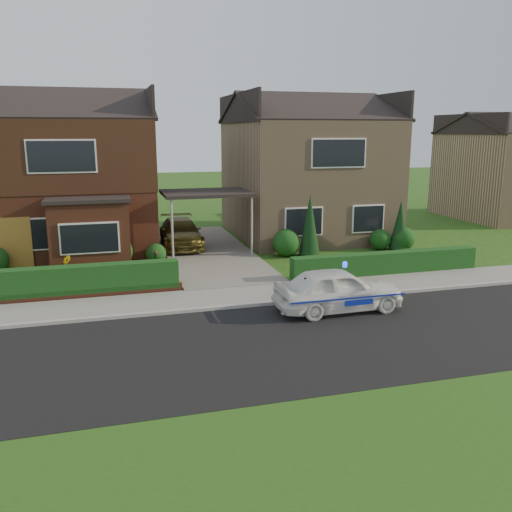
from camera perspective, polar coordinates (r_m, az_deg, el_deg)
name	(u,v)px	position (r m, az deg, el deg)	size (l,w,h in m)	color
ground	(286,343)	(14.24, 3.14, -9.09)	(120.00, 120.00, 0.00)	#1D4512
road	(286,343)	(14.24, 3.14, -9.09)	(60.00, 6.00, 0.02)	black
kerb	(254,305)	(16.95, -0.18, -5.17)	(60.00, 0.16, 0.12)	#9E9993
sidewalk	(246,296)	(17.92, -1.08, -4.19)	(60.00, 2.00, 0.10)	slate
grass_verge	(379,449)	(10.15, 12.78, -19.20)	(60.00, 4.00, 0.01)	#1D4512
driveway	(207,252)	(24.44, -5.16, 0.47)	(3.80, 12.00, 0.12)	#666059
house_left	(69,166)	(26.46, -19.09, 8.98)	(7.50, 9.53, 7.25)	brown
house_right	(306,165)	(28.37, 5.29, 9.56)	(7.50, 8.06, 7.25)	#9E7F61
carport_link	(206,194)	(23.97, -5.26, 6.51)	(3.80, 3.00, 2.77)	black
garage_door	(2,245)	(23.18, -25.17, 1.08)	(2.20, 0.10, 2.10)	brown
dwarf_wall	(63,296)	(18.57, -19.70, -3.94)	(7.70, 0.25, 0.36)	brown
hedge_left	(63,300)	(18.76, -19.63, -4.34)	(7.50, 0.55, 0.90)	black
hedge_right	(385,275)	(21.17, 13.43, -1.99)	(7.50, 0.55, 0.80)	black
shrub_left_mid	(116,252)	(22.27, -14.54, 0.44)	(1.32, 1.32, 1.32)	black
shrub_left_near	(156,254)	(22.70, -10.49, 0.25)	(0.84, 0.84, 0.84)	black
shrub_right_near	(286,243)	(23.60, 3.20, 1.39)	(1.20, 1.20, 1.20)	black
shrub_right_mid	(380,240)	(25.55, 12.94, 1.70)	(0.96, 0.96, 0.96)	black
shrub_right_far	(403,238)	(25.77, 15.22, 1.80)	(1.08, 1.08, 1.08)	black
conifer_a	(310,227)	(23.63, 5.68, 3.08)	(0.90, 0.90, 2.60)	black
conifer_b	(400,227)	(25.57, 14.91, 3.01)	(0.90, 0.90, 2.20)	black
neighbour_right	(508,176)	(37.53, 24.99, 7.62)	(6.50, 7.00, 5.20)	#9E7F61
police_car	(338,290)	(16.58, 8.63, -3.55)	(3.60, 3.93, 1.50)	white
driveway_car	(181,233)	(25.36, -7.93, 2.45)	(1.77, 4.35, 1.26)	brown
potted_plant_a	(147,278)	(19.17, -11.43, -2.26)	(0.41, 0.27, 0.77)	gray
potted_plant_b	(65,266)	(21.49, -19.45, -1.01)	(0.46, 0.37, 0.83)	gray
potted_plant_c	(156,260)	(21.69, -10.49, -0.42)	(0.44, 0.44, 0.79)	gray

